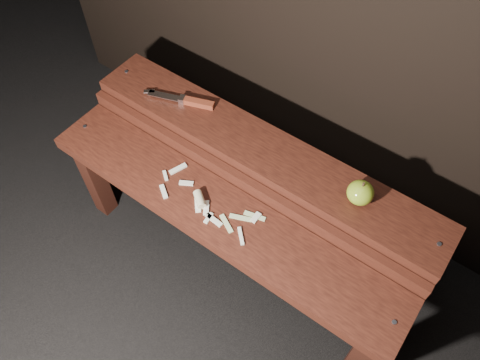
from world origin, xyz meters
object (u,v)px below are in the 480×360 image
Objects in this scene: bench_front_tier at (217,225)px; bench_rear_tier at (260,165)px; knife at (190,101)px; apple at (360,193)px.

bench_rear_tier is at bearing 90.00° from bench_front_tier.
bench_front_tier is 1.00× the size of bench_rear_tier.
apple is at bearing -1.15° from knife.
bench_front_tier is at bearing -40.22° from knife.
apple reaches higher than bench_front_tier.
apple is (0.32, 0.00, 0.12)m from bench_rear_tier.
apple reaches higher than knife.
bench_rear_tier reaches higher than bench_front_tier.
bench_rear_tier is 5.11× the size of knife.
knife is (-0.29, 0.02, 0.10)m from bench_rear_tier.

